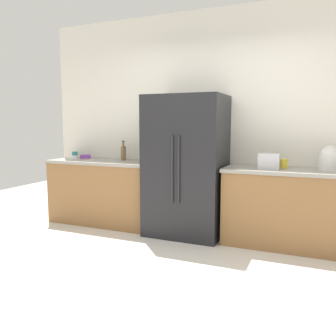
{
  "coord_description": "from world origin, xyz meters",
  "views": [
    {
      "loc": [
        1.27,
        -2.78,
        1.39
      ],
      "look_at": [
        -0.09,
        0.41,
        0.96
      ],
      "focal_mm": 37.46,
      "sensor_mm": 36.0,
      "label": 1
    }
  ],
  "objects_px": {
    "refrigerator": "(186,166)",
    "bowl_b": "(72,158)",
    "cup_a": "(284,164)",
    "bowl_a": "(85,157)",
    "cup_b": "(75,155)",
    "bottle_a": "(123,153)",
    "toaster": "(269,161)",
    "rice_cooker": "(330,159)"
  },
  "relations": [
    {
      "from": "cup_b",
      "to": "bowl_b",
      "type": "distance_m",
      "value": 0.25
    },
    {
      "from": "cup_b",
      "to": "bowl_a",
      "type": "bearing_deg",
      "value": -9.35
    },
    {
      "from": "bottle_a",
      "to": "refrigerator",
      "type": "bearing_deg",
      "value": -9.34
    },
    {
      "from": "rice_cooker",
      "to": "bowl_b",
      "type": "height_order",
      "value": "rice_cooker"
    },
    {
      "from": "bottle_a",
      "to": "cup_b",
      "type": "relative_size",
      "value": 3.0
    },
    {
      "from": "toaster",
      "to": "bowl_a",
      "type": "xyz_separation_m",
      "value": [
        -2.66,
        0.21,
        -0.06
      ]
    },
    {
      "from": "cup_a",
      "to": "refrigerator",
      "type": "bearing_deg",
      "value": -175.32
    },
    {
      "from": "cup_a",
      "to": "bowl_b",
      "type": "relative_size",
      "value": 0.67
    },
    {
      "from": "bowl_a",
      "to": "refrigerator",
      "type": "bearing_deg",
      "value": -6.07
    },
    {
      "from": "toaster",
      "to": "cup_b",
      "type": "xyz_separation_m",
      "value": [
        -2.88,
        0.25,
        -0.04
      ]
    },
    {
      "from": "rice_cooker",
      "to": "bowl_a",
      "type": "distance_m",
      "value": 3.29
    },
    {
      "from": "toaster",
      "to": "rice_cooker",
      "type": "xyz_separation_m",
      "value": [
        0.62,
        0.15,
        0.04
      ]
    },
    {
      "from": "bowl_a",
      "to": "toaster",
      "type": "bearing_deg",
      "value": -4.49
    },
    {
      "from": "rice_cooker",
      "to": "cup_b",
      "type": "relative_size",
      "value": 2.95
    },
    {
      "from": "rice_cooker",
      "to": "refrigerator",
      "type": "bearing_deg",
      "value": -175.99
    },
    {
      "from": "refrigerator",
      "to": "bowl_a",
      "type": "xyz_separation_m",
      "value": [
        -1.65,
        0.18,
        0.05
      ]
    },
    {
      "from": "rice_cooker",
      "to": "bowl_b",
      "type": "distance_m",
      "value": 3.39
    },
    {
      "from": "bottle_a",
      "to": "bowl_a",
      "type": "height_order",
      "value": "bottle_a"
    },
    {
      "from": "cup_a",
      "to": "bowl_a",
      "type": "relative_size",
      "value": 0.7
    },
    {
      "from": "toaster",
      "to": "cup_b",
      "type": "relative_size",
      "value": 2.52
    },
    {
      "from": "bottle_a",
      "to": "cup_b",
      "type": "height_order",
      "value": "bottle_a"
    },
    {
      "from": "bottle_a",
      "to": "bowl_b",
      "type": "height_order",
      "value": "bottle_a"
    },
    {
      "from": "cup_b",
      "to": "toaster",
      "type": "bearing_deg",
      "value": -4.87
    },
    {
      "from": "toaster",
      "to": "bottle_a",
      "type": "xyz_separation_m",
      "value": [
        -2.01,
        0.2,
        0.02
      ]
    },
    {
      "from": "refrigerator",
      "to": "cup_b",
      "type": "bearing_deg",
      "value": 173.54
    },
    {
      "from": "refrigerator",
      "to": "toaster",
      "type": "xyz_separation_m",
      "value": [
        1.01,
        -0.03,
        0.11
      ]
    },
    {
      "from": "bowl_a",
      "to": "cup_b",
      "type": "bearing_deg",
      "value": 170.65
    },
    {
      "from": "cup_b",
      "to": "rice_cooker",
      "type": "bearing_deg",
      "value": -1.6
    },
    {
      "from": "rice_cooker",
      "to": "bowl_a",
      "type": "height_order",
      "value": "rice_cooker"
    },
    {
      "from": "cup_a",
      "to": "cup_b",
      "type": "bearing_deg",
      "value": 177.77
    },
    {
      "from": "cup_a",
      "to": "cup_b",
      "type": "distance_m",
      "value": 3.03
    },
    {
      "from": "toaster",
      "to": "bottle_a",
      "type": "height_order",
      "value": "bottle_a"
    },
    {
      "from": "refrigerator",
      "to": "bowl_b",
      "type": "distance_m",
      "value": 1.75
    },
    {
      "from": "toaster",
      "to": "bottle_a",
      "type": "distance_m",
      "value": 2.02
    },
    {
      "from": "refrigerator",
      "to": "bowl_b",
      "type": "bearing_deg",
      "value": -179.81
    },
    {
      "from": "refrigerator",
      "to": "bowl_b",
      "type": "relative_size",
      "value": 10.95
    },
    {
      "from": "cup_b",
      "to": "bowl_b",
      "type": "xyz_separation_m",
      "value": [
        0.12,
        -0.22,
        -0.02
      ]
    },
    {
      "from": "bottle_a",
      "to": "cup_b",
      "type": "distance_m",
      "value": 0.88
    },
    {
      "from": "rice_cooker",
      "to": "bottle_a",
      "type": "bearing_deg",
      "value": 178.92
    },
    {
      "from": "refrigerator",
      "to": "bottle_a",
      "type": "distance_m",
      "value": 1.02
    },
    {
      "from": "cup_b",
      "to": "bowl_a",
      "type": "height_order",
      "value": "cup_b"
    },
    {
      "from": "bottle_a",
      "to": "cup_b",
      "type": "bearing_deg",
      "value": 176.86
    }
  ]
}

